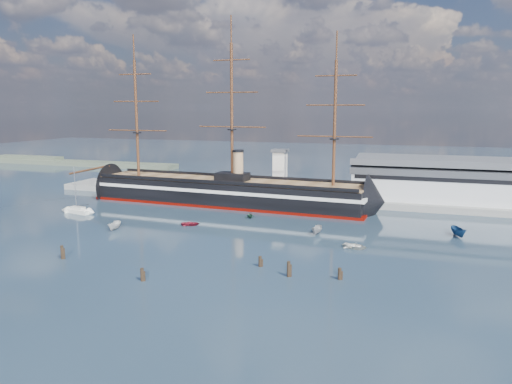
% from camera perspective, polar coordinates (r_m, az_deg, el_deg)
% --- Properties ---
extents(ground, '(600.00, 600.00, 0.00)m').
position_cam_1_polar(ground, '(137.51, -2.36, -3.19)').
color(ground, '#192530').
rests_on(ground, ground).
extents(quay, '(180.00, 18.00, 2.00)m').
position_cam_1_polar(quay, '(168.25, 5.30, -0.86)').
color(quay, slate).
rests_on(quay, ground).
extents(warehouse, '(63.00, 21.00, 11.60)m').
position_cam_1_polar(warehouse, '(166.57, 21.94, 1.16)').
color(warehouse, '#B7BABC').
rests_on(warehouse, ground).
extents(quay_tower, '(5.00, 5.00, 15.00)m').
position_cam_1_polar(quay_tower, '(165.68, 2.75, 2.42)').
color(quay_tower, silver).
rests_on(quay_tower, ground).
extents(shoreline, '(120.00, 10.00, 4.00)m').
position_cam_1_polar(shoreline, '(290.86, -21.47, 3.23)').
color(shoreline, '#3F4C38').
rests_on(shoreline, ground).
extents(warship, '(113.28, 20.81, 53.94)m').
position_cam_1_polar(warship, '(159.56, -3.96, 0.06)').
color(warship, black).
rests_on(warship, ground).
extents(sailboat, '(8.90, 4.19, 13.71)m').
position_cam_1_polar(sailboat, '(154.75, -19.67, -1.98)').
color(sailboat, silver).
rests_on(sailboat, ground).
extents(motorboat_a, '(6.63, 3.27, 2.54)m').
position_cam_1_polar(motorboat_a, '(131.13, -15.85, -4.19)').
color(motorboat_a, silver).
rests_on(motorboat_a, ground).
extents(motorboat_b, '(2.16, 3.27, 1.42)m').
position_cam_1_polar(motorboat_b, '(132.13, -7.50, -3.80)').
color(motorboat_b, maroon).
rests_on(motorboat_b, ground).
extents(motorboat_c, '(6.16, 2.57, 2.42)m').
position_cam_1_polar(motorboat_c, '(122.92, 6.98, -4.81)').
color(motorboat_c, '#949494').
rests_on(motorboat_c, ground).
extents(motorboat_d, '(5.63, 5.20, 1.97)m').
position_cam_1_polar(motorboat_d, '(139.58, -0.70, -2.99)').
color(motorboat_d, '#173627').
rests_on(motorboat_d, ground).
extents(motorboat_e, '(2.26, 3.65, 1.59)m').
position_cam_1_polar(motorboat_e, '(112.02, 11.23, -6.36)').
color(motorboat_e, silver).
rests_on(motorboat_e, ground).
extents(motorboat_f, '(7.67, 5.07, 2.88)m').
position_cam_1_polar(motorboat_f, '(129.01, 22.11, -4.77)').
color(motorboat_f, navy).
rests_on(motorboat_f, ground).
extents(piling_near_left, '(0.64, 0.64, 3.55)m').
position_cam_1_polar(piling_near_left, '(110.00, -21.23, -7.14)').
color(piling_near_left, black).
rests_on(piling_near_left, ground).
extents(piling_near_mid, '(0.64, 0.64, 3.09)m').
position_cam_1_polar(piling_near_mid, '(92.44, -12.86, -9.89)').
color(piling_near_mid, black).
rests_on(piling_near_mid, ground).
extents(piling_near_right, '(0.64, 0.64, 3.60)m').
position_cam_1_polar(piling_near_right, '(92.57, 3.74, -9.63)').
color(piling_near_right, black).
rests_on(piling_near_right, ground).
extents(piling_far_right, '(0.64, 0.64, 2.88)m').
position_cam_1_polar(piling_far_right, '(92.12, 9.51, -9.84)').
color(piling_far_right, black).
rests_on(piling_far_right, ground).
extents(piling_extra, '(0.64, 0.64, 2.79)m').
position_cam_1_polar(piling_extra, '(97.93, 0.47, -8.52)').
color(piling_extra, black).
rests_on(piling_extra, ground).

